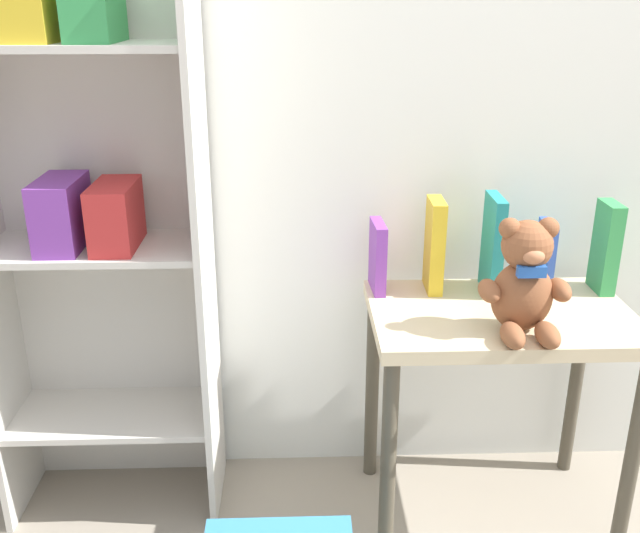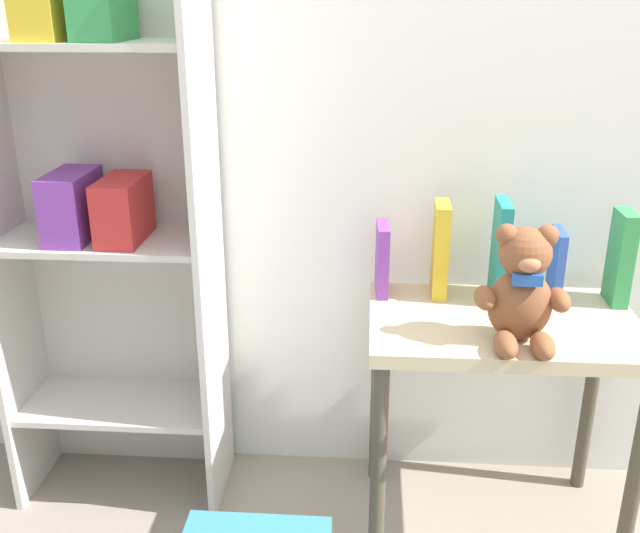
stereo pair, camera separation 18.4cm
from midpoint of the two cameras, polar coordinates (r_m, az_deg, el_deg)
The scene contains 9 objects.
wall_back at distance 2.01m, azimuth 8.50°, elevation 16.17°, with size 4.80×0.06×2.50m.
bookshelf_side at distance 1.98m, azimuth -20.18°, elevation 4.35°, with size 0.59×0.30×1.58m.
display_table at distance 1.94m, azimuth 11.46°, elevation -6.27°, with size 0.68×0.44×0.64m.
teddy_bear at distance 1.73m, azimuth 13.17°, elevation -1.26°, with size 0.22×0.20×0.29m.
book_standing_purple at distance 1.95m, azimuth 1.95°, elevation 0.75°, with size 0.03×0.13×0.19m, color purple.
book_standing_yellow at distance 1.95m, azimuth 6.51°, elevation 1.65°, with size 0.04×0.12×0.26m, color gold.
book_standing_teal at distance 1.97m, azimuth 11.07°, elevation 1.69°, with size 0.03×0.14×0.27m, color teal.
book_standing_blue at distance 2.04m, azimuth 15.14°, elevation 0.81°, with size 0.02×0.12×0.19m, color #2D51B7.
book_standing_green at distance 2.05m, azimuth 19.57°, elevation 1.41°, with size 0.04×0.11×0.25m, color #33934C.
Camera 1 is at (-0.45, -0.54, 1.41)m, focal length 40.00 mm.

